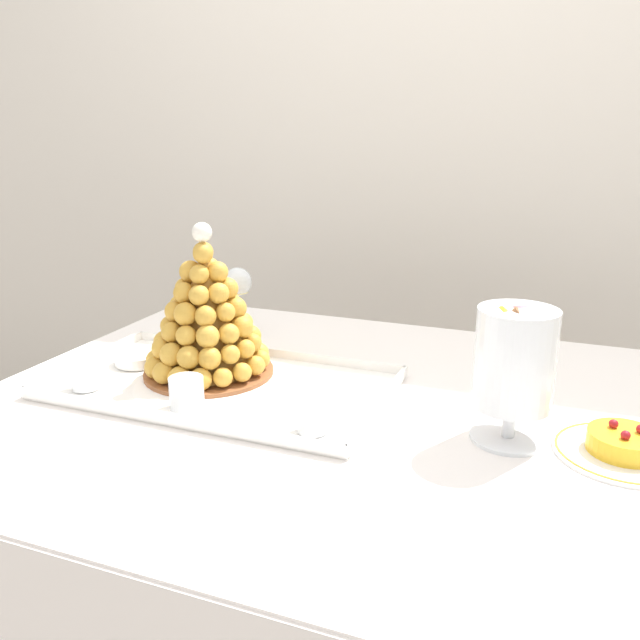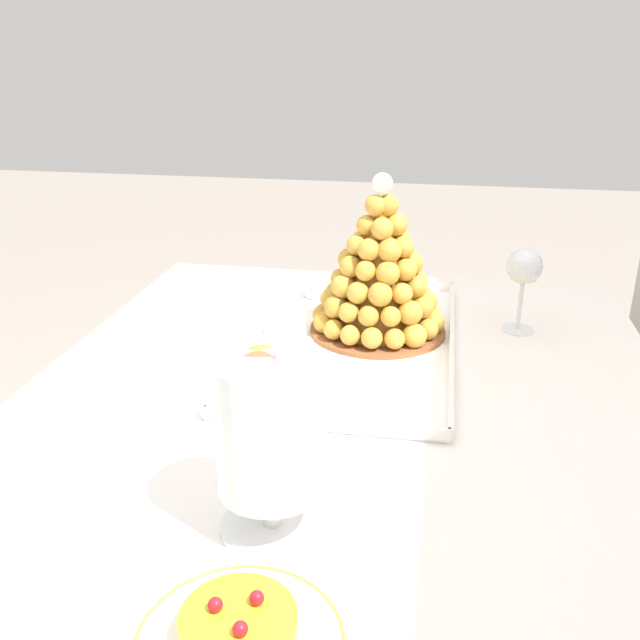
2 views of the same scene
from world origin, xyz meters
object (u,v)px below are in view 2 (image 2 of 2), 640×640
dessert_cup_left (317,286)px  fruit_tart_plate (239,636)px  croquembouche (379,274)px  creme_brulee_ramekin (386,296)px  dessert_cup_mid_left (291,323)px  dessert_cup_centre (255,382)px  wine_glass (524,270)px  macaron_goblet (269,428)px  serving_tray (353,342)px

dessert_cup_left → fruit_tart_plate: size_ratio=0.26×
croquembouche → creme_brulee_ramekin: (-0.16, 0.00, -0.10)m
croquembouche → dessert_cup_mid_left: (0.05, -0.15, -0.09)m
dessert_cup_centre → creme_brulee_ramekin: size_ratio=0.50×
wine_glass → macaron_goblet: bearing=-26.6°
serving_tray → macaron_goblet: 0.53m
croquembouche → macaron_goblet: (0.57, -0.06, 0.01)m
dessert_cup_left → dessert_cup_centre: 0.45m
dessert_cup_left → wine_glass: 0.43m
dessert_cup_left → macaron_goblet: macaron_goblet is taller
dessert_cup_mid_left → dessert_cup_centre: 0.23m
dessert_cup_mid_left → fruit_tart_plate: 0.69m
croquembouche → dessert_cup_left: 0.24m
dessert_cup_left → macaron_goblet: 0.75m
croquembouche → dessert_cup_left: size_ratio=5.75×
dessert_cup_mid_left → serving_tray: bearing=89.1°
creme_brulee_ramekin → wine_glass: bearing=70.5°
serving_tray → dessert_cup_mid_left: size_ratio=10.55×
croquembouche → wine_glass: bearing=105.4°
dessert_cup_left → fruit_tart_plate: bearing=6.0°
wine_glass → creme_brulee_ramekin: bearing=-109.5°
croquembouche → macaron_goblet: size_ratio=1.33×
serving_tray → macaron_goblet: bearing=-2.3°
fruit_tart_plate → macaron_goblet: bearing=-176.5°
dessert_cup_centre → serving_tray: bearing=152.7°
serving_tray → croquembouche: bearing=142.5°
dessert_cup_mid_left → macaron_goblet: (0.52, 0.09, 0.10)m
croquembouche → dessert_cup_centre: croquembouche is taller
fruit_tart_plate → dessert_cup_mid_left: bearing=-171.4°
macaron_goblet → fruit_tart_plate: 0.20m
dessert_cup_left → dessert_cup_centre: dessert_cup_centre is taller
dessert_cup_centre → wine_glass: size_ratio=0.30×
croquembouche → dessert_cup_left: bearing=-139.7°
creme_brulee_ramekin → dessert_cup_left: bearing=-93.5°
croquembouche → fruit_tart_plate: bearing=-3.9°
creme_brulee_ramekin → fruit_tart_plate: (0.90, -0.05, -0.01)m
serving_tray → creme_brulee_ramekin: 0.22m
dessert_cup_left → macaron_goblet: size_ratio=0.23×
serving_tray → croquembouche: (-0.05, 0.04, 0.12)m
dessert_cup_centre → wine_glass: bearing=130.1°
croquembouche → fruit_tart_plate: size_ratio=1.47×
dessert_cup_left → wine_glass: (0.10, 0.40, 0.09)m
dessert_cup_left → dessert_cup_mid_left: 0.22m
serving_tray → dessert_cup_left: dessert_cup_left is taller
serving_tray → fruit_tart_plate: size_ratio=3.11×
croquembouche → dessert_cup_centre: size_ratio=6.02×
dessert_cup_mid_left → dessert_cup_centre: dessert_cup_mid_left is taller
creme_brulee_ramekin → macaron_goblet: size_ratio=0.44×
dessert_cup_mid_left → fruit_tart_plate: bearing=8.6°
serving_tray → macaron_goblet: (0.52, -0.02, 0.12)m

